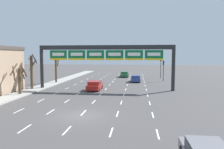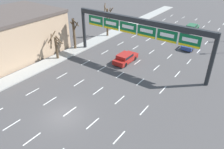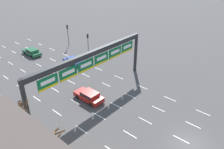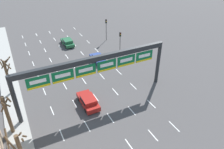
{
  "view_description": "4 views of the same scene",
  "coord_description": "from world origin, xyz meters",
  "px_view_note": "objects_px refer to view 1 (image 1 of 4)",
  "views": [
    {
      "loc": [
        5.12,
        -19.19,
        5.54
      ],
      "look_at": [
        1.4,
        12.85,
        2.69
      ],
      "focal_mm": 35.0,
      "sensor_mm": 36.0,
      "label": 1
    },
    {
      "loc": [
        14.83,
        -11.64,
        15.61
      ],
      "look_at": [
        1.14,
        7.43,
        2.11
      ],
      "focal_mm": 35.0,
      "sensor_mm": 36.0,
      "label": 2
    },
    {
      "loc": [
        -19.4,
        -5.35,
        18.75
      ],
      "look_at": [
        3.35,
        14.72,
        2.34
      ],
      "focal_mm": 35.0,
      "sensor_mm": 36.0,
      "label": 3
    },
    {
      "loc": [
        -9.48,
        -8.36,
        20.31
      ],
      "look_at": [
        3.64,
        17.78,
        2.07
      ],
      "focal_mm": 35.0,
      "sensor_mm": 36.0,
      "label": 4
    }
  ],
  "objects_px": {
    "car_green": "(124,74)",
    "car_blue": "(136,78)",
    "traffic_light_near_gantry": "(163,67)",
    "tree_bare_third": "(19,78)",
    "tree_bare_furthest": "(56,66)",
    "traffic_light_mid_block": "(161,64)",
    "car_red": "(95,85)",
    "sign_gantry": "(105,54)",
    "tree_bare_second": "(32,70)"
  },
  "relations": [
    {
      "from": "car_green",
      "to": "sign_gantry",
      "type": "bearing_deg",
      "value": -95.13
    },
    {
      "from": "traffic_light_near_gantry",
      "to": "tree_bare_third",
      "type": "bearing_deg",
      "value": -139.65
    },
    {
      "from": "traffic_light_mid_block",
      "to": "tree_bare_second",
      "type": "height_order",
      "value": "tree_bare_second"
    },
    {
      "from": "car_green",
      "to": "traffic_light_mid_block",
      "type": "bearing_deg",
      "value": -8.8
    },
    {
      "from": "car_blue",
      "to": "traffic_light_mid_block",
      "type": "xyz_separation_m",
      "value": [
        6.0,
        8.78,
        2.79
      ]
    },
    {
      "from": "car_red",
      "to": "traffic_light_near_gantry",
      "type": "distance_m",
      "value": 18.17
    },
    {
      "from": "car_blue",
      "to": "tree_bare_furthest",
      "type": "relative_size",
      "value": 0.62
    },
    {
      "from": "car_blue",
      "to": "tree_bare_second",
      "type": "xyz_separation_m",
      "value": [
        -16.59,
        -12.13,
        2.36
      ]
    },
    {
      "from": "car_green",
      "to": "traffic_light_near_gantry",
      "type": "bearing_deg",
      "value": -43.75
    },
    {
      "from": "car_red",
      "to": "traffic_light_mid_block",
      "type": "distance_m",
      "value": 23.88
    },
    {
      "from": "car_green",
      "to": "tree_bare_second",
      "type": "xyz_separation_m",
      "value": [
        -13.65,
        -22.29,
        2.36
      ]
    },
    {
      "from": "traffic_light_mid_block",
      "to": "car_red",
      "type": "bearing_deg",
      "value": -121.6
    },
    {
      "from": "tree_bare_third",
      "to": "traffic_light_near_gantry",
      "type": "bearing_deg",
      "value": 40.35
    },
    {
      "from": "sign_gantry",
      "to": "tree_bare_furthest",
      "type": "bearing_deg",
      "value": 146.14
    },
    {
      "from": "tree_bare_second",
      "to": "tree_bare_furthest",
      "type": "bearing_deg",
      "value": 85.1
    },
    {
      "from": "sign_gantry",
      "to": "car_red",
      "type": "distance_m",
      "value": 5.23
    },
    {
      "from": "sign_gantry",
      "to": "traffic_light_mid_block",
      "type": "height_order",
      "value": "sign_gantry"
    },
    {
      "from": "traffic_light_near_gantry",
      "to": "tree_bare_second",
      "type": "bearing_deg",
      "value": -148.22
    },
    {
      "from": "traffic_light_mid_block",
      "to": "tree_bare_furthest",
      "type": "distance_m",
      "value": 25.02
    },
    {
      "from": "car_green",
      "to": "tree_bare_furthest",
      "type": "distance_m",
      "value": 18.93
    },
    {
      "from": "car_green",
      "to": "tree_bare_furthest",
      "type": "bearing_deg",
      "value": -133.55
    },
    {
      "from": "traffic_light_near_gantry",
      "to": "tree_bare_third",
      "type": "relative_size",
      "value": 1.03
    },
    {
      "from": "car_blue",
      "to": "tree_bare_third",
      "type": "bearing_deg",
      "value": -133.66
    },
    {
      "from": "tree_bare_furthest",
      "to": "traffic_light_mid_block",
      "type": "bearing_deg",
      "value": 29.17
    },
    {
      "from": "car_red",
      "to": "traffic_light_mid_block",
      "type": "height_order",
      "value": "traffic_light_mid_block"
    },
    {
      "from": "tree_bare_furthest",
      "to": "car_blue",
      "type": "bearing_deg",
      "value": 12.17
    },
    {
      "from": "sign_gantry",
      "to": "tree_bare_third",
      "type": "bearing_deg",
      "value": -151.79
    },
    {
      "from": "sign_gantry",
      "to": "tree_bare_third",
      "type": "relative_size",
      "value": 5.17
    },
    {
      "from": "sign_gantry",
      "to": "traffic_light_near_gantry",
      "type": "bearing_deg",
      "value": 49.73
    },
    {
      "from": "car_red",
      "to": "tree_bare_second",
      "type": "distance_m",
      "value": 10.45
    },
    {
      "from": "car_red",
      "to": "tree_bare_third",
      "type": "xyz_separation_m",
      "value": [
        -9.65,
        -5.42,
        1.61
      ]
    },
    {
      "from": "tree_bare_furthest",
      "to": "tree_bare_second",
      "type": "bearing_deg",
      "value": -94.9
    },
    {
      "from": "car_green",
      "to": "tree_bare_furthest",
      "type": "xyz_separation_m",
      "value": [
        -12.91,
        -13.58,
        2.72
      ]
    },
    {
      "from": "car_green",
      "to": "car_blue",
      "type": "bearing_deg",
      "value": -73.87
    },
    {
      "from": "car_green",
      "to": "tree_bare_third",
      "type": "bearing_deg",
      "value": -115.94
    },
    {
      "from": "car_blue",
      "to": "sign_gantry",
      "type": "bearing_deg",
      "value": -114.02
    },
    {
      "from": "car_red",
      "to": "tree_bare_third",
      "type": "height_order",
      "value": "tree_bare_third"
    },
    {
      "from": "traffic_light_near_gantry",
      "to": "tree_bare_second",
      "type": "distance_m",
      "value": 26.38
    },
    {
      "from": "tree_bare_second",
      "to": "car_blue",
      "type": "bearing_deg",
      "value": 36.16
    },
    {
      "from": "car_blue",
      "to": "car_green",
      "type": "xyz_separation_m",
      "value": [
        -2.94,
        10.16,
        0.01
      ]
    },
    {
      "from": "sign_gantry",
      "to": "traffic_light_mid_block",
      "type": "bearing_deg",
      "value": 61.09
    },
    {
      "from": "car_blue",
      "to": "tree_bare_third",
      "type": "xyz_separation_m",
      "value": [
        -16.08,
        -16.85,
        1.65
      ]
    },
    {
      "from": "sign_gantry",
      "to": "car_blue",
      "type": "xyz_separation_m",
      "value": [
        4.82,
        10.81,
        -4.98
      ]
    },
    {
      "from": "traffic_light_mid_block",
      "to": "sign_gantry",
      "type": "bearing_deg",
      "value": -118.91
    },
    {
      "from": "tree_bare_furthest",
      "to": "car_red",
      "type": "bearing_deg",
      "value": -40.41
    },
    {
      "from": "car_red",
      "to": "traffic_light_mid_block",
      "type": "relative_size",
      "value": 0.94
    },
    {
      "from": "traffic_light_mid_block",
      "to": "tree_bare_furthest",
      "type": "relative_size",
      "value": 0.77
    },
    {
      "from": "car_green",
      "to": "tree_bare_third",
      "type": "relative_size",
      "value": 1.14
    },
    {
      "from": "sign_gantry",
      "to": "tree_bare_second",
      "type": "distance_m",
      "value": 12.13
    },
    {
      "from": "car_green",
      "to": "traffic_light_mid_block",
      "type": "distance_m",
      "value": 9.46
    }
  ]
}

